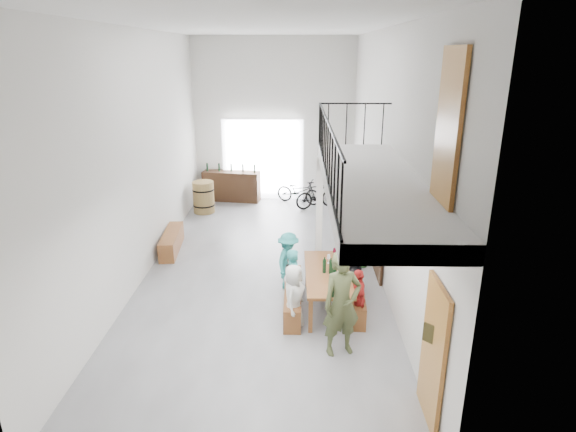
{
  "coord_description": "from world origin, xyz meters",
  "views": [
    {
      "loc": [
        0.81,
        -10.6,
        5.0
      ],
      "look_at": [
        0.61,
        -0.5,
        1.54
      ],
      "focal_mm": 30.0,
      "sensor_mm": 36.0,
      "label": 1
    }
  ],
  "objects_px": {
    "bench_inner": "(293,297)",
    "host_standing": "(342,304)",
    "oak_barrel": "(204,197)",
    "bicycle_near": "(299,191)",
    "serving_counter": "(232,186)",
    "side_bench": "(172,241)",
    "tasting_table": "(328,276)"
  },
  "relations": [
    {
      "from": "oak_barrel",
      "to": "serving_counter",
      "type": "distance_m",
      "value": 1.53
    },
    {
      "from": "side_bench",
      "to": "host_standing",
      "type": "xyz_separation_m",
      "value": [
        4.08,
        -4.47,
        0.69
      ]
    },
    {
      "from": "bench_inner",
      "to": "host_standing",
      "type": "height_order",
      "value": "host_standing"
    },
    {
      "from": "side_bench",
      "to": "host_standing",
      "type": "height_order",
      "value": "host_standing"
    },
    {
      "from": "serving_counter",
      "to": "bicycle_near",
      "type": "xyz_separation_m",
      "value": [
        2.36,
        -0.27,
        -0.09
      ]
    },
    {
      "from": "side_bench",
      "to": "bicycle_near",
      "type": "relative_size",
      "value": 1.09
    },
    {
      "from": "bench_inner",
      "to": "serving_counter",
      "type": "height_order",
      "value": "serving_counter"
    },
    {
      "from": "host_standing",
      "to": "bench_inner",
      "type": "bearing_deg",
      "value": 100.65
    },
    {
      "from": "tasting_table",
      "to": "serving_counter",
      "type": "height_order",
      "value": "serving_counter"
    },
    {
      "from": "host_standing",
      "to": "bicycle_near",
      "type": "distance_m",
      "value": 8.77
    },
    {
      "from": "host_standing",
      "to": "bicycle_near",
      "type": "xyz_separation_m",
      "value": [
        -0.72,
        8.73,
        -0.51
      ]
    },
    {
      "from": "side_bench",
      "to": "oak_barrel",
      "type": "relative_size",
      "value": 1.72
    },
    {
      "from": "serving_counter",
      "to": "host_standing",
      "type": "relative_size",
      "value": 1.05
    },
    {
      "from": "side_bench",
      "to": "host_standing",
      "type": "distance_m",
      "value": 6.09
    },
    {
      "from": "bicycle_near",
      "to": "host_standing",
      "type": "bearing_deg",
      "value": -151.13
    },
    {
      "from": "bicycle_near",
      "to": "bench_inner",
      "type": "bearing_deg",
      "value": -156.83
    },
    {
      "from": "bench_inner",
      "to": "bicycle_near",
      "type": "height_order",
      "value": "bicycle_near"
    },
    {
      "from": "tasting_table",
      "to": "serving_counter",
      "type": "bearing_deg",
      "value": 110.76
    },
    {
      "from": "bench_inner",
      "to": "host_standing",
      "type": "bearing_deg",
      "value": -60.82
    },
    {
      "from": "serving_counter",
      "to": "tasting_table",
      "type": "bearing_deg",
      "value": -60.31
    },
    {
      "from": "tasting_table",
      "to": "bicycle_near",
      "type": "bearing_deg",
      "value": 93.83
    },
    {
      "from": "bench_inner",
      "to": "oak_barrel",
      "type": "height_order",
      "value": "oak_barrel"
    },
    {
      "from": "bench_inner",
      "to": "serving_counter",
      "type": "xyz_separation_m",
      "value": [
        -2.24,
        7.47,
        0.28
      ]
    },
    {
      "from": "bench_inner",
      "to": "host_standing",
      "type": "xyz_separation_m",
      "value": [
        0.84,
        -1.53,
        0.7
      ]
    },
    {
      "from": "tasting_table",
      "to": "serving_counter",
      "type": "distance_m",
      "value": 8.0
    },
    {
      "from": "serving_counter",
      "to": "bicycle_near",
      "type": "bearing_deg",
      "value": 1.55
    },
    {
      "from": "bicycle_near",
      "to": "oak_barrel",
      "type": "bearing_deg",
      "value": 133.19
    },
    {
      "from": "tasting_table",
      "to": "host_standing",
      "type": "distance_m",
      "value": 1.58
    },
    {
      "from": "bicycle_near",
      "to": "serving_counter",
      "type": "bearing_deg",
      "value": 107.53
    },
    {
      "from": "bench_inner",
      "to": "host_standing",
      "type": "relative_size",
      "value": 1.1
    },
    {
      "from": "serving_counter",
      "to": "oak_barrel",
      "type": "bearing_deg",
      "value": -110.53
    },
    {
      "from": "tasting_table",
      "to": "bench_inner",
      "type": "distance_m",
      "value": 0.84
    }
  ]
}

